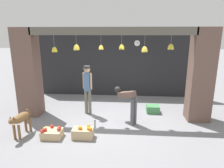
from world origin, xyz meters
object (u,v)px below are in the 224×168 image
at_px(dog, 21,119).
at_px(water_bottle, 95,125).
at_px(shopkeeper, 87,86).
at_px(produce_box_green, 153,109).
at_px(wall_clock, 137,43).
at_px(fruit_crate_apples, 52,133).
at_px(worker_stooping, 128,100).
at_px(fruit_crate_oranges, 83,133).

height_order(dog, water_bottle, dog).
distance_m(dog, shopkeeper, 2.36).
relative_size(dog, produce_box_green, 2.02).
xyz_separation_m(shopkeeper, water_bottle, (0.43, -1.18, -0.89)).
bearing_deg(shopkeeper, wall_clock, -114.07).
height_order(fruit_crate_apples, water_bottle, fruit_crate_apples).
distance_m(fruit_crate_apples, produce_box_green, 3.60).
relative_size(water_bottle, wall_clock, 1.13).
bearing_deg(shopkeeper, worker_stooping, 171.16).
bearing_deg(fruit_crate_oranges, wall_clock, 67.95).
relative_size(fruit_crate_oranges, fruit_crate_apples, 1.06).
bearing_deg(water_bottle, dog, -164.92).
xyz_separation_m(worker_stooping, water_bottle, (-0.96, -0.57, -0.61)).
height_order(shopkeeper, fruit_crate_apples, shopkeeper).
bearing_deg(fruit_crate_apples, fruit_crate_oranges, 3.03).
relative_size(worker_stooping, fruit_crate_oranges, 1.95).
height_order(fruit_crate_apples, wall_clock, wall_clock).
distance_m(shopkeeper, fruit_crate_apples, 2.07).
bearing_deg(dog, wall_clock, 148.66).
bearing_deg(fruit_crate_apples, dog, 177.86).
bearing_deg(shopkeeper, produce_box_green, -158.15).
height_order(shopkeeper, worker_stooping, shopkeeper).
bearing_deg(wall_clock, worker_stooping, -97.36).
xyz_separation_m(shopkeeper, produce_box_green, (2.31, 0.29, -0.90)).
xyz_separation_m(fruit_crate_oranges, fruit_crate_apples, (-0.86, -0.05, -0.02)).
distance_m(shopkeeper, produce_box_green, 2.49).
distance_m(worker_stooping, fruit_crate_oranges, 1.73).
bearing_deg(worker_stooping, fruit_crate_oranges, 172.09).
bearing_deg(produce_box_green, water_bottle, -142.07).
relative_size(worker_stooping, water_bottle, 3.78).
bearing_deg(worker_stooping, dog, 150.69).
distance_m(worker_stooping, produce_box_green, 1.42).
bearing_deg(fruit_crate_apples, wall_clock, 58.20).
xyz_separation_m(water_bottle, wall_clock, (1.33, 3.36, 2.23)).
height_order(produce_box_green, water_bottle, water_bottle).
xyz_separation_m(shopkeeper, fruit_crate_apples, (-0.67, -1.74, -0.90)).
height_order(shopkeeper, water_bottle, shopkeeper).
bearing_deg(worker_stooping, wall_clock, 32.87).
relative_size(shopkeeper, worker_stooping, 1.55).
bearing_deg(water_bottle, produce_box_green, 37.93).
xyz_separation_m(dog, wall_clock, (3.30, 3.89, 1.87)).
distance_m(fruit_crate_apples, wall_clock, 5.13).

